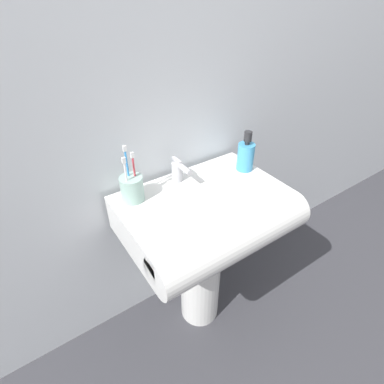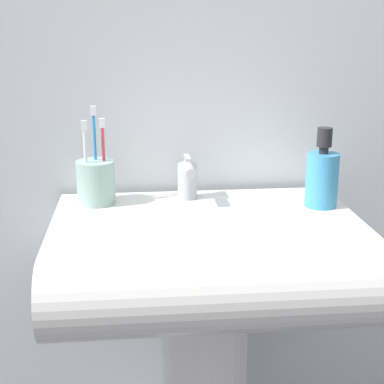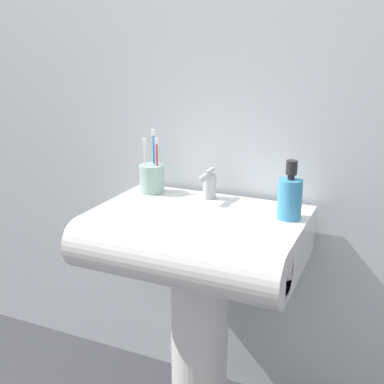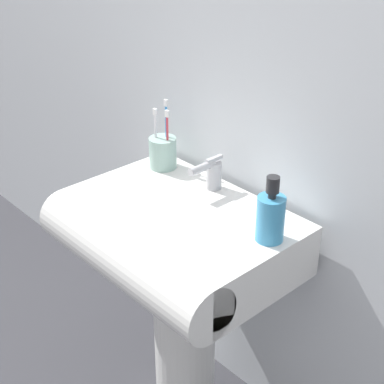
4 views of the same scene
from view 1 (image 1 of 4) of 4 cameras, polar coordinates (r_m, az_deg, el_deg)
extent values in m
plane|color=#38383D|center=(1.67, 1.42, -21.48)|extent=(6.00, 6.00, 0.00)
cube|color=silver|center=(1.13, -5.31, 25.00)|extent=(5.00, 0.05, 2.40)
cylinder|color=white|center=(1.43, 1.60, -15.01)|extent=(0.19, 0.19, 0.60)
cube|color=white|center=(1.17, 1.90, -3.39)|extent=(0.62, 0.38, 0.15)
cylinder|color=white|center=(1.06, 8.04, -8.79)|extent=(0.62, 0.15, 0.15)
cylinder|color=#B7B7BC|center=(1.18, -2.82, 3.90)|extent=(0.04, 0.04, 0.08)
cylinder|color=#B7B7BC|center=(1.13, -1.69, 4.62)|extent=(0.02, 0.09, 0.02)
cube|color=#B7B7BC|center=(1.16, -2.90, 6.07)|extent=(0.01, 0.06, 0.01)
cylinder|color=#99BFB2|center=(1.09, -11.33, 0.63)|extent=(0.08, 0.08, 0.09)
cylinder|color=white|center=(1.06, -12.28, 1.95)|extent=(0.01, 0.01, 0.15)
cube|color=white|center=(1.01, -12.87, 5.92)|extent=(0.01, 0.01, 0.02)
cylinder|color=#D83F4C|center=(1.08, -10.80, 2.96)|extent=(0.01, 0.01, 0.15)
cube|color=white|center=(1.04, -11.32, 6.92)|extent=(0.01, 0.01, 0.02)
cylinder|color=#338CD8|center=(1.08, -12.05, 3.50)|extent=(0.01, 0.01, 0.18)
cube|color=white|center=(1.03, -12.72, 8.09)|extent=(0.01, 0.01, 0.02)
cylinder|color=#3F99CC|center=(1.27, 10.16, 6.61)|extent=(0.07, 0.07, 0.12)
cylinder|color=#262628|center=(1.24, 10.48, 9.25)|extent=(0.02, 0.02, 0.01)
cylinder|color=#262628|center=(1.23, 10.61, 10.39)|extent=(0.03, 0.03, 0.04)
camera|label=2|loc=(0.63, 82.33, -26.87)|focal=55.00mm
camera|label=3|loc=(1.21, 78.32, -2.46)|focal=45.00mm
camera|label=4|loc=(1.57, 69.41, 19.56)|focal=55.00mm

